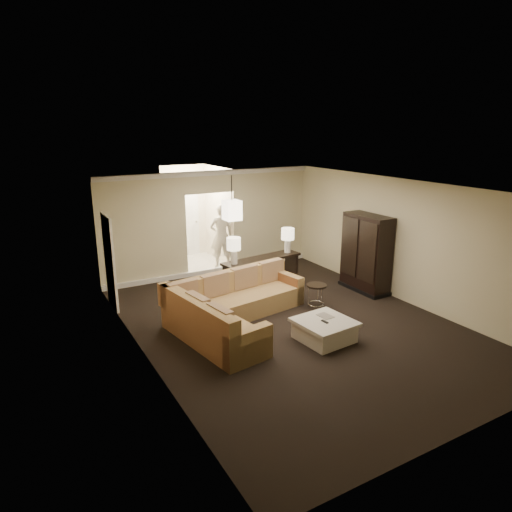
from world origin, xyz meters
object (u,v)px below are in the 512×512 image
sectional_sofa (232,308)px  drink_table (316,291)px  armoire (366,255)px  coffee_table (324,330)px  console_table (262,271)px  person (221,233)px

sectional_sofa → drink_table: size_ratio=5.81×
armoire → drink_table: armoire is taller
coffee_table → drink_table: bearing=59.0°
console_table → drink_table: 1.69m
armoire → drink_table: 1.85m
drink_table → sectional_sofa: bearing=176.2°
coffee_table → console_table: 3.01m
sectional_sofa → armoire: bearing=-5.7°
person → armoire: bearing=136.6°
coffee_table → drink_table: size_ratio=1.93×
coffee_table → person: 5.25m
coffee_table → person: bearing=86.6°
console_table → drink_table: size_ratio=3.91×
sectional_sofa → console_table: sectional_sofa is taller
sectional_sofa → armoire: 3.81m
console_table → armoire: bearing=-37.5°
armoire → coffee_table: bearing=-146.2°
console_table → armoire: 2.57m
armoire → drink_table: bearing=-168.5°
coffee_table → armoire: armoire is taller
sectional_sofa → person: (1.52, 3.69, 0.65)m
console_table → armoire: armoire is taller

